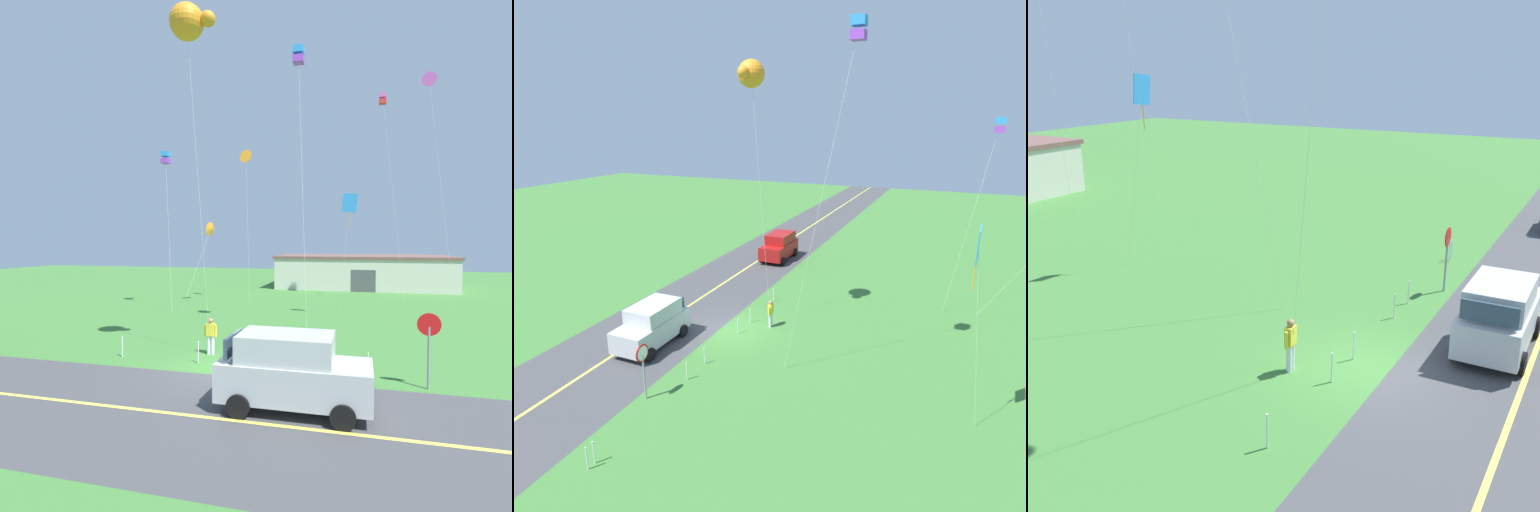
{
  "view_description": "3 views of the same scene",
  "coord_description": "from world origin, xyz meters",
  "views": [
    {
      "loc": [
        5.0,
        -14.4,
        4.89
      ],
      "look_at": [
        0.93,
        1.32,
        4.36
      ],
      "focal_mm": 28.26,
      "sensor_mm": 36.0,
      "label": 1
    },
    {
      "loc": [
        20.35,
        11.39,
        11.43
      ],
      "look_at": [
        -1.45,
        1.91,
        4.21
      ],
      "focal_mm": 31.43,
      "sensor_mm": 36.0,
      "label": 2
    },
    {
      "loc": [
        -15.17,
        -5.57,
        8.55
      ],
      "look_at": [
        -0.61,
        2.63,
        3.19
      ],
      "focal_mm": 42.79,
      "sensor_mm": 36.0,
      "label": 3
    }
  ],
  "objects": [
    {
      "name": "ground_plane",
      "position": [
        0.0,
        0.0,
        -0.05
      ],
      "size": [
        120.0,
        120.0,
        0.1
      ],
      "primitive_type": "cube",
      "color": "#3D7533"
    },
    {
      "name": "asphalt_road",
      "position": [
        0.0,
        -4.0,
        0.0
      ],
      "size": [
        120.0,
        7.0,
        0.0
      ],
      "primitive_type": "cube",
      "color": "#424244",
      "rests_on": "ground"
    },
    {
      "name": "road_centre_stripe",
      "position": [
        0.0,
        -4.0,
        0.01
      ],
      "size": [
        120.0,
        0.16,
        0.0
      ],
      "primitive_type": "cube",
      "color": "#E5E04C",
      "rests_on": "asphalt_road"
    },
    {
      "name": "car_suv_foreground",
      "position": [
        3.1,
        -2.87,
        1.15
      ],
      "size": [
        4.4,
        2.12,
        2.24
      ],
      "color": "#B7B7BC",
      "rests_on": "ground"
    },
    {
      "name": "car_parked_west_far",
      "position": [
        -13.69,
        -2.54,
        1.15
      ],
      "size": [
        4.4,
        2.12,
        2.24
      ],
      "color": "maroon",
      "rests_on": "ground"
    },
    {
      "name": "stop_sign",
      "position": [
        7.24,
        -0.1,
        1.8
      ],
      "size": [
        0.76,
        0.08,
        2.56
      ],
      "color": "gray",
      "rests_on": "ground"
    },
    {
      "name": "person_adult_near",
      "position": [
        -1.3,
        2.02,
        0.86
      ],
      "size": [
        0.58,
        0.22,
        1.6
      ],
      "rotation": [
        0.0,
        0.0,
        0.03
      ],
      "color": "silver",
      "rests_on": "ground"
    },
    {
      "name": "kite_red_low",
      "position": [
        -1.71,
        0.73,
        13.7
      ],
      "size": [
        1.9,
        2.0,
        14.41
      ],
      "color": "silver",
      "rests_on": "ground"
    },
    {
      "name": "kite_pink_drift",
      "position": [
        4.32,
        12.06,
        7.31
      ],
      "size": [
        1.24,
        0.84,
        8.09
      ],
      "color": "silver",
      "rests_on": "ground"
    },
    {
      "name": "kite_orange_near",
      "position": [
        1.77,
        6.99,
        14.73
      ],
      "size": [
        1.14,
        2.87,
        15.23
      ],
      "color": "silver",
      "rests_on": "ground"
    },
    {
      "name": "kite_purple_back",
      "position": [
        -8.94,
        12.83,
        11.14
      ],
      "size": [
        1.64,
        2.13,
        11.61
      ],
      "color": "silver",
      "rests_on": "ground"
    },
    {
      "name": "fence_post_0",
      "position": [
        -4.83,
        0.7,
        0.45
      ],
      "size": [
        0.05,
        0.05,
        0.9
      ],
      "primitive_type": "cylinder",
      "color": "silver",
      "rests_on": "ground"
    },
    {
      "name": "fence_post_1",
      "position": [
        -1.34,
        0.7,
        0.45
      ],
      "size": [
        0.05,
        0.05,
        0.9
      ],
      "primitive_type": "cylinder",
      "color": "silver",
      "rests_on": "ground"
    },
    {
      "name": "fence_post_2",
      "position": [
        0.22,
        0.7,
        0.45
      ],
      "size": [
        0.05,
        0.05,
        0.9
      ],
      "primitive_type": "cylinder",
      "color": "silver",
      "rests_on": "ground"
    },
    {
      "name": "fence_post_3",
      "position": [
        3.77,
        0.7,
        0.45
      ],
      "size": [
        0.05,
        0.05,
        0.9
      ],
      "primitive_type": "cylinder",
      "color": "silver",
      "rests_on": "ground"
    },
    {
      "name": "fence_post_4",
      "position": [
        5.31,
        0.7,
        0.45
      ],
      "size": [
        0.05,
        0.05,
        0.9
      ],
      "primitive_type": "cylinder",
      "color": "silver",
      "rests_on": "ground"
    },
    {
      "name": "fence_post_5",
      "position": [
        11.34,
        0.7,
        0.45
      ],
      "size": [
        0.05,
        0.05,
        0.9
      ],
      "primitive_type": "cylinder",
      "color": "silver",
      "rests_on": "ground"
    },
    {
      "name": "fence_post_6",
      "position": [
        11.03,
        0.7,
        0.45
      ],
      "size": [
        0.05,
        0.05,
        0.9
      ],
      "primitive_type": "cylinder",
      "color": "silver",
      "rests_on": "ground"
    }
  ]
}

